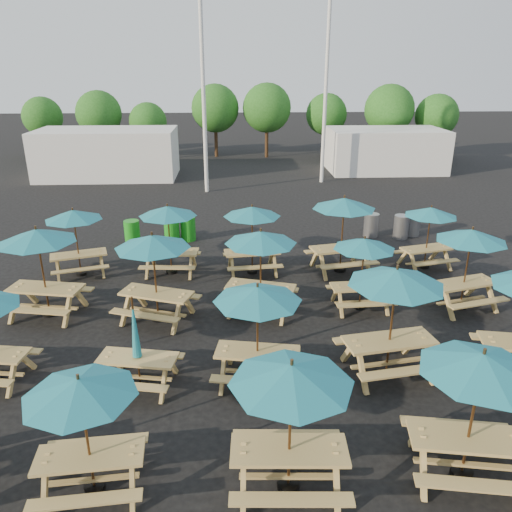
{
  "coord_description": "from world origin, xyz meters",
  "views": [
    {
      "loc": [
        -0.68,
        -12.15,
        6.39
      ],
      "look_at": [
        0.0,
        1.5,
        1.1
      ],
      "focal_mm": 35.0,
      "sensor_mm": 36.0,
      "label": 1
    }
  ],
  "objects_px": {
    "picnic_unit_18": "(471,241)",
    "waste_bin_2": "(188,229)",
    "picnic_unit_4": "(81,396)",
    "picnic_unit_7": "(168,216)",
    "picnic_unit_6": "(153,248)",
    "picnic_unit_15": "(344,209)",
    "picnic_unit_10": "(261,243)",
    "waste_bin_3": "(371,225)",
    "picnic_unit_5": "(137,350)",
    "waste_bin_4": "(401,227)",
    "picnic_unit_13": "(396,285)",
    "waste_bin_0": "(132,233)",
    "picnic_unit_11": "(252,216)",
    "picnic_unit_19": "(430,216)",
    "picnic_unit_12": "(481,372)",
    "waste_bin_5": "(413,224)",
    "waste_bin_1": "(172,231)",
    "picnic_unit_2": "(38,242)",
    "picnic_unit_8": "(291,383)",
    "picnic_unit_9": "(257,301)",
    "picnic_unit_3": "(74,219)"
  },
  "relations": [
    {
      "from": "picnic_unit_18",
      "to": "waste_bin_2",
      "type": "bearing_deg",
      "value": 127.61
    },
    {
      "from": "picnic_unit_4",
      "to": "picnic_unit_7",
      "type": "bearing_deg",
      "value": 83.39
    },
    {
      "from": "picnic_unit_6",
      "to": "waste_bin_2",
      "type": "xyz_separation_m",
      "value": [
        0.31,
        6.42,
        -1.58
      ]
    },
    {
      "from": "picnic_unit_15",
      "to": "picnic_unit_7",
      "type": "bearing_deg",
      "value": 166.78
    },
    {
      "from": "picnic_unit_10",
      "to": "picnic_unit_15",
      "type": "height_order",
      "value": "picnic_unit_15"
    },
    {
      "from": "waste_bin_3",
      "to": "picnic_unit_18",
      "type": "bearing_deg",
      "value": -81.85
    },
    {
      "from": "picnic_unit_5",
      "to": "waste_bin_4",
      "type": "relative_size",
      "value": 2.26
    },
    {
      "from": "picnic_unit_13",
      "to": "picnic_unit_15",
      "type": "distance_m",
      "value": 5.8
    },
    {
      "from": "waste_bin_0",
      "to": "waste_bin_2",
      "type": "height_order",
      "value": "same"
    },
    {
      "from": "picnic_unit_11",
      "to": "picnic_unit_19",
      "type": "height_order",
      "value": "picnic_unit_11"
    },
    {
      "from": "picnic_unit_4",
      "to": "picnic_unit_12",
      "type": "height_order",
      "value": "picnic_unit_12"
    },
    {
      "from": "waste_bin_3",
      "to": "waste_bin_5",
      "type": "height_order",
      "value": "same"
    },
    {
      "from": "picnic_unit_18",
      "to": "picnic_unit_10",
      "type": "bearing_deg",
      "value": 164.92
    },
    {
      "from": "waste_bin_1",
      "to": "waste_bin_3",
      "type": "distance_m",
      "value": 7.76
    },
    {
      "from": "picnic_unit_4",
      "to": "picnic_unit_10",
      "type": "distance_m",
      "value": 6.7
    },
    {
      "from": "picnic_unit_5",
      "to": "picnic_unit_4",
      "type": "bearing_deg",
      "value": -84.97
    },
    {
      "from": "waste_bin_1",
      "to": "waste_bin_3",
      "type": "height_order",
      "value": "same"
    },
    {
      "from": "picnic_unit_11",
      "to": "picnic_unit_18",
      "type": "distance_m",
      "value": 6.36
    },
    {
      "from": "picnic_unit_5",
      "to": "picnic_unit_11",
      "type": "bearing_deg",
      "value": 76.72
    },
    {
      "from": "picnic_unit_2",
      "to": "picnic_unit_4",
      "type": "bearing_deg",
      "value": -55.58
    },
    {
      "from": "picnic_unit_7",
      "to": "waste_bin_4",
      "type": "relative_size",
      "value": 2.47
    },
    {
      "from": "waste_bin_2",
      "to": "waste_bin_5",
      "type": "distance_m",
      "value": 8.82
    },
    {
      "from": "picnic_unit_10",
      "to": "picnic_unit_19",
      "type": "bearing_deg",
      "value": 44.81
    },
    {
      "from": "picnic_unit_8",
      "to": "picnic_unit_7",
      "type": "bearing_deg",
      "value": 110.52
    },
    {
      "from": "picnic_unit_19",
      "to": "picnic_unit_4",
      "type": "bearing_deg",
      "value": -148.44
    },
    {
      "from": "picnic_unit_8",
      "to": "waste_bin_5",
      "type": "bearing_deg",
      "value": 66.02
    },
    {
      "from": "picnic_unit_2",
      "to": "picnic_unit_10",
      "type": "distance_m",
      "value": 5.74
    },
    {
      "from": "picnic_unit_2",
      "to": "picnic_unit_19",
      "type": "relative_size",
      "value": 1.17
    },
    {
      "from": "picnic_unit_18",
      "to": "waste_bin_3",
      "type": "xyz_separation_m",
      "value": [
        -0.89,
        6.22,
        -1.51
      ]
    },
    {
      "from": "picnic_unit_5",
      "to": "picnic_unit_8",
      "type": "bearing_deg",
      "value": -34.89
    },
    {
      "from": "picnic_unit_8",
      "to": "waste_bin_5",
      "type": "xyz_separation_m",
      "value": [
        6.29,
        12.35,
        -1.54
      ]
    },
    {
      "from": "waste_bin_0",
      "to": "waste_bin_2",
      "type": "distance_m",
      "value": 2.09
    },
    {
      "from": "picnic_unit_6",
      "to": "waste_bin_1",
      "type": "distance_m",
      "value": 6.39
    },
    {
      "from": "waste_bin_1",
      "to": "picnic_unit_7",
      "type": "bearing_deg",
      "value": -84.53
    },
    {
      "from": "picnic_unit_9",
      "to": "picnic_unit_13",
      "type": "bearing_deg",
      "value": 13.57
    },
    {
      "from": "picnic_unit_4",
      "to": "picnic_unit_9",
      "type": "xyz_separation_m",
      "value": [
        2.76,
        2.8,
        0.11
      ]
    },
    {
      "from": "picnic_unit_2",
      "to": "picnic_unit_15",
      "type": "distance_m",
      "value": 8.93
    },
    {
      "from": "waste_bin_2",
      "to": "waste_bin_3",
      "type": "relative_size",
      "value": 1.0
    },
    {
      "from": "picnic_unit_3",
      "to": "picnic_unit_9",
      "type": "height_order",
      "value": "picnic_unit_9"
    },
    {
      "from": "picnic_unit_13",
      "to": "waste_bin_5",
      "type": "distance_m",
      "value": 10.14
    },
    {
      "from": "picnic_unit_7",
      "to": "waste_bin_4",
      "type": "bearing_deg",
      "value": 23.92
    },
    {
      "from": "picnic_unit_15",
      "to": "waste_bin_0",
      "type": "distance_m",
      "value": 8.04
    },
    {
      "from": "picnic_unit_4",
      "to": "waste_bin_3",
      "type": "relative_size",
      "value": 2.32
    },
    {
      "from": "picnic_unit_8",
      "to": "waste_bin_4",
      "type": "relative_size",
      "value": 2.55
    },
    {
      "from": "picnic_unit_11",
      "to": "waste_bin_1",
      "type": "height_order",
      "value": "picnic_unit_11"
    },
    {
      "from": "picnic_unit_8",
      "to": "waste_bin_1",
      "type": "bearing_deg",
      "value": 107.63
    },
    {
      "from": "picnic_unit_19",
      "to": "picnic_unit_15",
      "type": "bearing_deg",
      "value": 168.71
    },
    {
      "from": "picnic_unit_15",
      "to": "picnic_unit_9",
      "type": "bearing_deg",
      "value": -128.95
    },
    {
      "from": "waste_bin_1",
      "to": "picnic_unit_4",
      "type": "bearing_deg",
      "value": -89.93
    },
    {
      "from": "picnic_unit_5",
      "to": "picnic_unit_15",
      "type": "bearing_deg",
      "value": 57.81
    }
  ]
}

